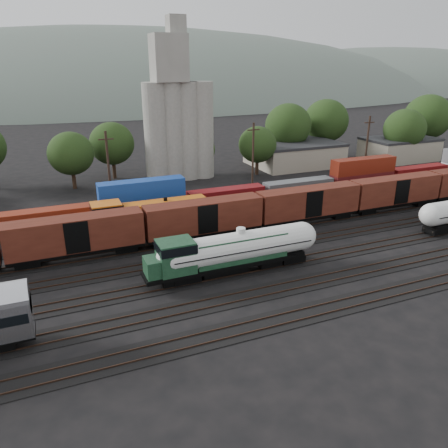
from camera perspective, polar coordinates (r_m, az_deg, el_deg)
name	(u,v)px	position (r m, az deg, el deg)	size (l,w,h in m)	color
ground	(243,251)	(52.85, 2.55, -3.50)	(600.00, 600.00, 0.00)	black
tracks	(243,250)	(52.83, 2.55, -3.45)	(180.00, 33.20, 0.20)	black
green_locomotive	(214,255)	(45.54, -1.25, -4.05)	(16.96, 2.99, 4.49)	black
tank_car_a	(241,248)	(46.50, 2.19, -3.14)	(18.33, 3.28, 4.80)	silver
orange_locomotive	(143,215)	(57.86, -10.54, 1.10)	(18.27, 3.04, 4.57)	black
boxcar_string	(354,196)	(66.00, 16.57, 3.48)	(184.40, 2.90, 4.20)	black
container_wall	(278,188)	(70.28, 7.04, 4.64)	(166.90, 2.60, 5.80)	black
grain_silo	(178,120)	(83.77, -6.02, 13.38)	(13.40, 5.00, 29.00)	gray
industrial_sheds	(197,165)	(85.59, -3.50, 7.69)	(119.38, 17.26, 5.10)	#9E937F
tree_band	(180,138)	(86.34, -5.78, 11.16)	(162.55, 21.71, 14.15)	black
utility_poles	(185,163)	(70.47, -5.06, 7.91)	(122.20, 0.36, 12.00)	black
distant_hills	(111,128)	(309.72, -14.56, 12.06)	(860.00, 286.00, 130.00)	#59665B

